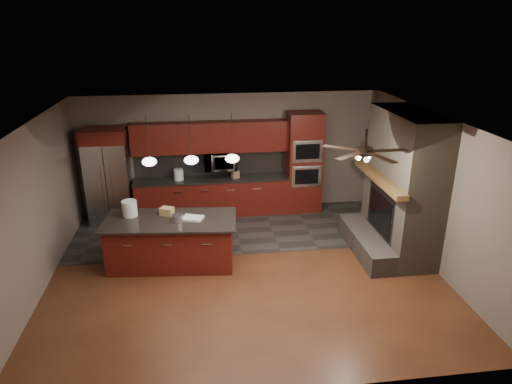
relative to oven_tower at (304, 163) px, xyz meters
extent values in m
plane|color=brown|center=(-1.70, -2.69, -1.19)|extent=(7.00, 7.00, 0.00)
cube|color=white|center=(-1.70, -2.69, 1.61)|extent=(7.00, 6.00, 0.02)
cube|color=#695D54|center=(-1.70, 0.31, 0.21)|extent=(7.00, 0.02, 2.80)
cube|color=#695D54|center=(1.80, -2.69, 0.21)|extent=(0.02, 6.00, 2.80)
cube|color=#695D54|center=(-5.20, -2.69, 0.21)|extent=(0.02, 6.00, 2.80)
cube|color=#312F2C|center=(-1.70, -0.89, -1.19)|extent=(7.00, 2.40, 0.01)
cube|color=brown|center=(1.40, -2.29, 0.21)|extent=(0.80, 2.00, 2.80)
cube|color=#4E4740|center=(0.75, -2.29, -0.99)|extent=(0.50, 2.00, 0.40)
cube|color=#2D2D30|center=(1.02, -2.29, -0.37)|extent=(0.05, 1.20, 0.95)
cube|color=black|center=(1.00, -2.29, -0.37)|extent=(0.02, 1.00, 0.75)
cube|color=brown|center=(0.90, -2.29, 0.36)|extent=(0.22, 2.10, 0.10)
cube|color=#601311|center=(-2.18, 0.01, -0.76)|extent=(3.55, 0.60, 0.86)
cube|color=black|center=(-2.18, 0.01, -0.31)|extent=(3.59, 0.64, 0.04)
cube|color=black|center=(-2.18, 0.29, 0.01)|extent=(3.55, 0.03, 0.60)
cube|color=#601311|center=(-2.18, 0.13, 0.66)|extent=(3.55, 0.35, 0.70)
cube|color=#601311|center=(0.00, 0.01, 0.00)|extent=(0.80, 0.60, 2.38)
cube|color=silver|center=(0.00, -0.30, -0.24)|extent=(0.70, 0.03, 0.52)
cube|color=black|center=(0.00, -0.32, -0.24)|extent=(0.55, 0.02, 0.35)
cube|color=silver|center=(0.00, -0.30, 0.36)|extent=(0.70, 0.03, 0.52)
cube|color=black|center=(0.00, -0.32, 0.36)|extent=(0.55, 0.02, 0.35)
imported|color=silver|center=(-1.98, 0.06, 0.11)|extent=(0.73, 0.41, 0.50)
cube|color=silver|center=(-4.48, -0.07, -0.26)|extent=(0.93, 0.72, 1.86)
cube|color=#2D2D30|center=(-4.48, -0.44, -0.26)|extent=(0.02, 0.02, 1.84)
cube|color=silver|center=(-4.58, -0.45, -0.20)|extent=(0.03, 0.03, 0.93)
cube|color=silver|center=(-4.38, -0.45, -0.20)|extent=(0.03, 0.03, 0.93)
cube|color=#601311|center=(-4.48, -0.08, 0.82)|extent=(0.93, 0.72, 0.30)
cube|color=#601311|center=(-3.04, -2.26, -0.75)|extent=(2.35, 1.16, 0.88)
cube|color=black|center=(-3.04, -2.26, -0.29)|extent=(2.52, 1.33, 0.04)
cylinder|color=silver|center=(-3.78, -1.99, -0.12)|extent=(0.34, 0.34, 0.30)
cylinder|color=#B1B1B6|center=(-2.90, -2.38, -0.20)|extent=(0.26, 0.26, 0.14)
cube|color=white|center=(-2.62, -2.29, -0.25)|extent=(0.44, 0.37, 0.04)
cube|color=tan|center=(-3.10, -2.05, -0.20)|extent=(0.28, 0.25, 0.15)
cylinder|color=white|center=(-2.94, 0.01, -0.17)|extent=(0.23, 0.23, 0.25)
cube|color=#916C4A|center=(-1.63, -0.04, -0.20)|extent=(0.20, 0.18, 0.18)
cylinder|color=black|center=(-3.35, -1.99, 1.22)|extent=(0.01, 0.01, 0.78)
ellipsoid|color=white|center=(-3.35, -1.99, 0.77)|extent=(0.26, 0.26, 0.16)
cylinder|color=black|center=(-2.60, -1.99, 1.22)|extent=(0.01, 0.01, 0.78)
ellipsoid|color=white|center=(-2.60, -1.99, 0.77)|extent=(0.26, 0.26, 0.16)
cylinder|color=black|center=(-1.85, -1.99, 1.22)|extent=(0.01, 0.01, 0.78)
ellipsoid|color=white|center=(-1.85, -1.99, 0.77)|extent=(0.26, 0.26, 0.16)
cylinder|color=black|center=(0.10, -3.49, 1.46)|extent=(0.04, 0.04, 0.30)
cylinder|color=black|center=(0.10, -3.49, 1.26)|extent=(0.24, 0.24, 0.12)
cube|color=black|center=(0.48, -3.49, 1.26)|extent=(0.60, 0.12, 0.01)
cube|color=black|center=(0.22, -3.13, 1.26)|extent=(0.30, 0.61, 0.01)
cube|color=black|center=(-0.21, -3.27, 1.26)|extent=(0.56, 0.45, 0.01)
cube|color=black|center=(-0.21, -3.72, 1.26)|extent=(0.56, 0.45, 0.01)
cube|color=black|center=(0.22, -3.85, 1.26)|extent=(0.30, 0.61, 0.01)
camera|label=1|loc=(-2.48, -10.04, 3.20)|focal=32.00mm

